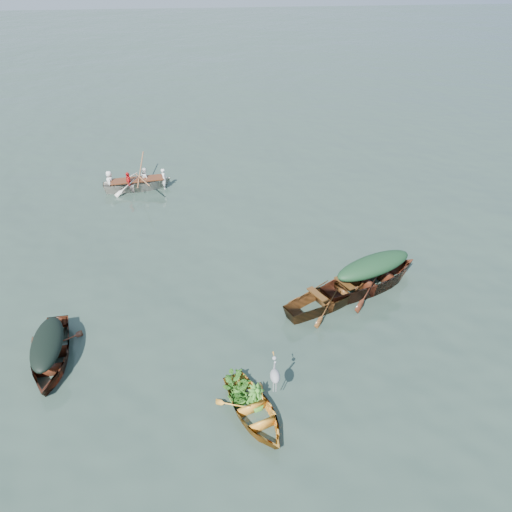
{
  "coord_description": "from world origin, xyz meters",
  "views": [
    {
      "loc": [
        -1.07,
        -9.55,
        9.06
      ],
      "look_at": [
        0.35,
        3.54,
        0.5
      ],
      "focal_mm": 35.0,
      "sensor_mm": 36.0,
      "label": 1
    }
  ],
  "objects_px": {
    "green_tarp_boat": "(370,288)",
    "heron": "(275,381)",
    "rowed_boat": "(138,189)",
    "dark_covered_boat": "(53,362)",
    "open_wooden_boat": "(330,304)",
    "yellow_dinghy": "(254,417)"
  },
  "relations": [
    {
      "from": "dark_covered_boat",
      "to": "open_wooden_boat",
      "type": "height_order",
      "value": "open_wooden_boat"
    },
    {
      "from": "yellow_dinghy",
      "to": "open_wooden_boat",
      "type": "bearing_deg",
      "value": 34.0
    },
    {
      "from": "green_tarp_boat",
      "to": "rowed_boat",
      "type": "xyz_separation_m",
      "value": [
        -7.62,
        7.8,
        0.0
      ]
    },
    {
      "from": "green_tarp_boat",
      "to": "rowed_boat",
      "type": "relative_size",
      "value": 1.23
    },
    {
      "from": "green_tarp_boat",
      "to": "heron",
      "type": "distance_m",
      "value": 5.49
    },
    {
      "from": "open_wooden_boat",
      "to": "rowed_boat",
      "type": "relative_size",
      "value": 1.06
    },
    {
      "from": "yellow_dinghy",
      "to": "rowed_boat",
      "type": "bearing_deg",
      "value": 85.32
    },
    {
      "from": "dark_covered_boat",
      "to": "open_wooden_boat",
      "type": "xyz_separation_m",
      "value": [
        7.46,
        1.51,
        0.0
      ]
    },
    {
      "from": "dark_covered_boat",
      "to": "green_tarp_boat",
      "type": "distance_m",
      "value": 9.13
    },
    {
      "from": "rowed_boat",
      "to": "heron",
      "type": "relative_size",
      "value": 4.25
    },
    {
      "from": "green_tarp_boat",
      "to": "rowed_boat",
      "type": "height_order",
      "value": "green_tarp_boat"
    },
    {
      "from": "open_wooden_boat",
      "to": "rowed_boat",
      "type": "height_order",
      "value": "open_wooden_boat"
    },
    {
      "from": "green_tarp_boat",
      "to": "heron",
      "type": "relative_size",
      "value": 5.22
    },
    {
      "from": "rowed_boat",
      "to": "open_wooden_boat",
      "type": "bearing_deg",
      "value": -151.77
    },
    {
      "from": "heron",
      "to": "green_tarp_boat",
      "type": "bearing_deg",
      "value": 28.46
    },
    {
      "from": "open_wooden_boat",
      "to": "yellow_dinghy",
      "type": "bearing_deg",
      "value": 118.78
    },
    {
      "from": "yellow_dinghy",
      "to": "green_tarp_boat",
      "type": "distance_m",
      "value": 5.94
    },
    {
      "from": "heron",
      "to": "rowed_boat",
      "type": "bearing_deg",
      "value": 87.79
    },
    {
      "from": "dark_covered_boat",
      "to": "green_tarp_boat",
      "type": "xyz_separation_m",
      "value": [
        8.87,
        2.15,
        0.0
      ]
    },
    {
      "from": "open_wooden_boat",
      "to": "rowed_boat",
      "type": "bearing_deg",
      "value": 9.97
    },
    {
      "from": "open_wooden_boat",
      "to": "rowed_boat",
      "type": "xyz_separation_m",
      "value": [
        -6.21,
        8.44,
        0.0
      ]
    },
    {
      "from": "rowed_boat",
      "to": "dark_covered_boat",
      "type": "bearing_deg",
      "value": 164.68
    }
  ]
}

